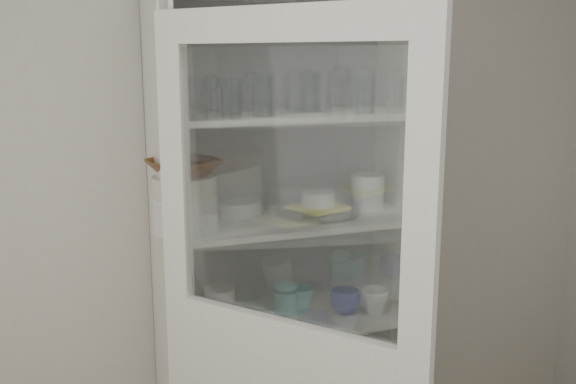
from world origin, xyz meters
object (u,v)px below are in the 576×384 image
object	(u,v)px
white_ramekin	(318,198)
white_canister	(219,306)
goblet_2	(341,85)
yellow_trivet	(318,207)
mug_white	(375,302)
plate_stack_back	(235,207)
terracotta_bowl	(184,168)
mug_teal	(301,299)
grey_bowl_stack	(368,192)
cream_bowl	(184,186)
pantry_cabinet	(283,290)
goblet_1	(252,89)
mug_blue	(345,301)
goblet_3	(354,89)
plate_stack_front	(185,213)
measuring_cups	(253,323)
goblet_0	(211,91)
glass_platter	(318,211)
teal_jar	(286,300)

from	to	relation	value
white_ramekin	white_canister	bearing A→B (deg)	-179.64
goblet_2	yellow_trivet	size ratio (longest dim) A/B	1.00
mug_white	white_canister	world-z (taller)	white_canister
plate_stack_back	terracotta_bowl	xyz separation A→B (m)	(-0.23, -0.18, 0.20)
plate_stack_back	mug_teal	xyz separation A→B (m)	(0.24, -0.09, -0.38)
terracotta_bowl	yellow_trivet	xyz separation A→B (m)	(0.54, 0.07, -0.20)
yellow_trivet	grey_bowl_stack	size ratio (longest dim) A/B	1.31
cream_bowl	grey_bowl_stack	xyz separation A→B (m)	(0.76, 0.08, -0.09)
mug_white	white_canister	bearing A→B (deg)	-169.59
pantry_cabinet	goblet_2	xyz separation A→B (m)	(0.26, 0.04, 0.81)
goblet_2	mug_white	size ratio (longest dim) A/B	1.67
plate_stack_back	goblet_1	bearing A→B (deg)	5.26
goblet_2	mug_blue	xyz separation A→B (m)	(-0.04, -0.17, -0.84)
goblet_3	plate_stack_front	world-z (taller)	goblet_3
plate_stack_back	measuring_cups	world-z (taller)	plate_stack_back
goblet_0	cream_bowl	bearing A→B (deg)	-128.96
mug_blue	mug_white	size ratio (longest dim) A/B	1.09
grey_bowl_stack	glass_platter	bearing A→B (deg)	-177.69
goblet_1	yellow_trivet	bearing A→B (deg)	-26.32
goblet_1	plate_stack_back	bearing A→B (deg)	-174.74
goblet_3	teal_jar	bearing A→B (deg)	-161.87
terracotta_bowl	plate_stack_front	bearing A→B (deg)	0.00
cream_bowl	white_canister	world-z (taller)	cream_bowl
plate_stack_front	mug_white	bearing A→B (deg)	-3.78
grey_bowl_stack	mug_blue	bearing A→B (deg)	-149.24
plate_stack_back	mug_white	xyz separation A→B (m)	(0.50, -0.23, -0.38)
grey_bowl_stack	mug_white	bearing A→B (deg)	-100.61
pantry_cabinet	plate_stack_front	size ratio (longest dim) A/B	9.08
goblet_3	mug_white	bearing A→B (deg)	-90.35
plate_stack_back	grey_bowl_stack	xyz separation A→B (m)	(0.53, -0.10, 0.04)
terracotta_bowl	white_canister	bearing A→B (deg)	28.25
white_canister	yellow_trivet	bearing A→B (deg)	0.36
teal_jar	measuring_cups	world-z (taller)	teal_jar
pantry_cabinet	yellow_trivet	distance (m)	0.37
white_ramekin	goblet_2	bearing A→B (deg)	36.13
terracotta_bowl	cream_bowl	bearing A→B (deg)	0.00
goblet_0	terracotta_bowl	bearing A→B (deg)	-128.96
goblet_2	yellow_trivet	distance (m)	0.50
goblet_2	mug_blue	world-z (taller)	goblet_2
teal_jar	plate_stack_front	bearing A→B (deg)	-169.63
white_canister	goblet_2	bearing A→B (deg)	10.61
mug_teal	goblet_2	bearing A→B (deg)	13.61
glass_platter	plate_stack_back	bearing A→B (deg)	160.74
goblet_3	plate_stack_back	world-z (taller)	goblet_3
pantry_cabinet	mug_white	distance (m)	0.37
mug_blue	goblet_0	bearing A→B (deg)	-175.98
cream_bowl	white_ramekin	distance (m)	0.55
goblet_0	teal_jar	xyz separation A→B (m)	(0.26, -0.11, -0.82)
mug_blue	teal_jar	distance (m)	0.24
mug_blue	mug_teal	size ratio (longest dim) A/B	1.17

